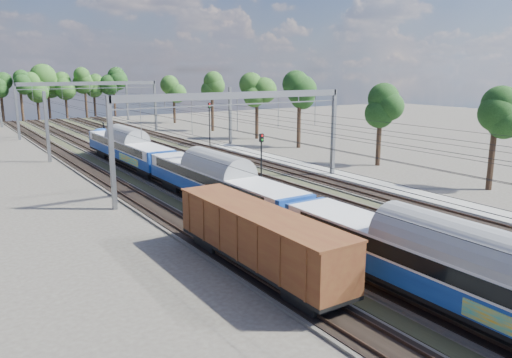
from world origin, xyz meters
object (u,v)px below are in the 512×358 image
worker (104,127)px  emu_train (220,178)px  freight_boxcar (258,236)px  signal_near (261,158)px  signal_far (209,119)px

worker → emu_train: bearing=154.2°
freight_boxcar → signal_near: size_ratio=2.36×
signal_near → worker: bearing=100.2°
signal_near → signal_far: signal_far is taller
signal_near → freight_boxcar: bearing=-111.5°
worker → signal_near: 54.32m
worker → signal_far: 25.79m
emu_train → worker: emu_train is taller
worker → signal_near: (-2.59, -54.19, 2.67)m
freight_boxcar → signal_near: 15.97m
freight_boxcar → signal_near: (9.00, 13.11, 1.49)m
emu_train → signal_far: 34.58m
emu_train → signal_far: signal_far is taller
worker → signal_near: signal_near is taller
worker → signal_far: bearing=-179.4°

